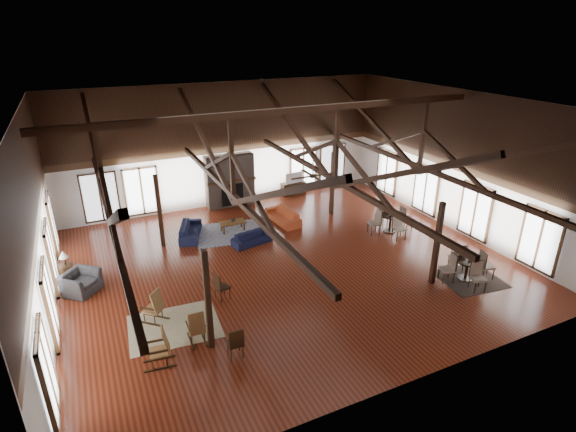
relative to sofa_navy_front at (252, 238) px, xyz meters
name	(u,v)px	position (x,y,z in m)	size (l,w,h in m)	color
floor	(287,263)	(0.63, -2.09, -0.24)	(16.00, 16.00, 0.00)	maroon
ceiling	(287,103)	(0.63, -2.09, 5.76)	(16.00, 14.00, 0.02)	black
wall_back	(226,145)	(0.63, 4.91, 2.76)	(16.00, 0.02, 6.00)	white
wall_front	(417,282)	(0.63, -9.09, 2.76)	(16.00, 0.02, 6.00)	white
wall_left	(35,229)	(-7.37, -2.09, 2.76)	(0.02, 14.00, 6.00)	white
wall_right	(456,162)	(8.63, -2.09, 2.76)	(0.02, 14.00, 6.00)	white
roof_truss	(287,161)	(0.63, -2.09, 3.78)	(15.60, 14.07, 3.14)	black
post_grid	(287,226)	(0.63, -2.09, 1.28)	(8.16, 7.16, 3.05)	black
fireplace	(230,181)	(0.63, 4.58, 1.04)	(2.50, 0.69, 2.60)	#68594F
ceiling_fan	(313,175)	(1.13, -3.09, 3.49)	(1.60, 1.60, 0.75)	black
sofa_navy_front	(252,238)	(0.00, 0.00, 0.00)	(1.67, 0.65, 0.49)	black
sofa_navy_left	(190,230)	(-2.13, 1.76, 0.05)	(0.78, 2.00, 0.58)	#121632
sofa_orange	(283,216)	(2.10, 1.49, 0.06)	(0.81, 2.08, 0.61)	#B44723
coffee_table	(233,223)	(-0.30, 1.58, 0.12)	(1.12, 0.56, 0.43)	brown
vase	(233,219)	(-0.26, 1.62, 0.28)	(0.19, 0.19, 0.20)	#B2B2B2
armchair	(80,282)	(-6.57, -0.95, 0.12)	(1.13, 0.99, 0.73)	#2A2A2C
side_table_lamp	(66,269)	(-6.97, 0.10, 0.19)	(0.45, 0.45, 1.16)	black
rocking_chair_a	(155,307)	(-4.57, -3.74, 0.27)	(0.93, 0.90, 1.09)	olive
rocking_chair_b	(197,328)	(-3.68, -5.24, 0.24)	(0.46, 0.80, 1.03)	olive
rocking_chair_c	(162,348)	(-4.73, -5.73, 0.27)	(0.89, 0.54, 1.09)	olive
side_chair_a	(220,285)	(-2.44, -3.44, 0.33)	(0.51, 0.51, 1.00)	black
side_chair_b	(236,341)	(-2.89, -6.36, 0.32)	(0.42, 0.42, 0.97)	black
cafe_table_near	(467,266)	(5.90, -5.90, 0.27)	(2.03, 2.03, 1.04)	black
cafe_table_far	(390,220)	(5.93, -1.44, 0.30)	(2.12, 2.12, 1.09)	black
cup_near	(470,259)	(5.96, -5.89, 0.55)	(0.12, 0.12, 0.09)	#B2B2B2
cup_far	(390,214)	(5.87, -1.48, 0.59)	(0.14, 0.14, 0.11)	#B2B2B2
tv_console	(293,188)	(4.17, 4.66, 0.08)	(1.31, 0.49, 0.65)	black
television	(293,177)	(4.16, 4.66, 0.70)	(1.01, 0.13, 0.58)	#B2B2B2
rug_tan	(174,326)	(-4.13, -4.22, -0.24)	(2.65, 2.08, 0.01)	tan
rug_navy	(233,232)	(-0.36, 1.38, -0.24)	(3.22, 2.41, 0.01)	#1B244B
rug_dark	(470,279)	(6.04, -5.98, -0.24)	(2.08, 1.89, 0.01)	black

